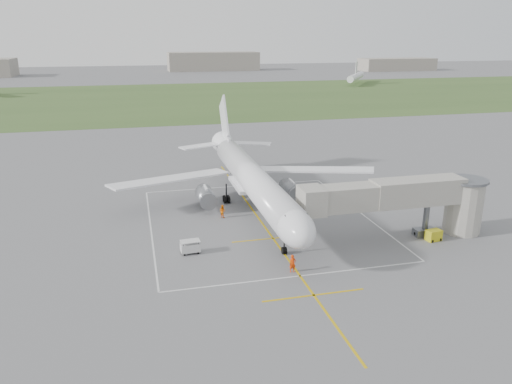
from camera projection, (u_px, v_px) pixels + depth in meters
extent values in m
plane|color=#5D5D5F|center=(253.00, 211.00, 68.63)|extent=(700.00, 700.00, 0.00)
cube|color=#385525|center=(173.00, 99.00, 188.94)|extent=(700.00, 120.00, 0.02)
cube|color=#CAA00B|center=(262.00, 224.00, 64.00)|extent=(0.25, 60.00, 0.01)
cube|color=#CAA00B|center=(314.00, 295.00, 46.41)|extent=(10.00, 0.25, 0.01)
cube|color=#CAA00B|center=(273.00, 238.00, 59.37)|extent=(10.00, 0.25, 0.01)
cube|color=silver|center=(236.00, 186.00, 79.73)|extent=(28.00, 0.20, 0.01)
cube|color=silver|center=(300.00, 276.00, 50.11)|extent=(28.00, 0.20, 0.01)
cube|color=silver|center=(151.00, 231.00, 61.72)|extent=(0.20, 32.00, 0.01)
cube|color=silver|center=(360.00, 212.00, 68.13)|extent=(0.20, 32.00, 0.01)
cylinder|color=white|center=(253.00, 179.00, 67.27)|extent=(3.80, 36.00, 3.80)
ellipsoid|color=white|center=(295.00, 227.00, 50.61)|extent=(3.80, 7.22, 3.80)
cube|color=black|center=(298.00, 221.00, 49.46)|extent=(2.40, 1.60, 0.99)
cone|color=white|center=(225.00, 145.00, 86.12)|extent=(3.80, 6.00, 3.80)
cube|color=white|center=(311.00, 170.00, 75.48)|extent=(17.93, 11.24, 1.23)
cube|color=white|center=(171.00, 179.00, 70.67)|extent=(17.93, 11.24, 1.23)
cube|color=white|center=(248.00, 184.00, 70.51)|extent=(4.20, 8.00, 0.50)
cube|color=white|center=(224.00, 120.00, 85.47)|extent=(0.30, 7.89, 8.65)
cube|color=white|center=(227.00, 140.00, 84.34)|extent=(0.35, 5.00, 1.20)
cube|color=white|center=(249.00, 143.00, 86.75)|extent=(7.85, 5.03, 0.20)
cube|color=white|center=(201.00, 146.00, 84.82)|extent=(7.85, 5.03, 0.20)
cylinder|color=slate|center=(291.00, 189.00, 71.79)|extent=(2.30, 4.20, 2.30)
cube|color=white|center=(292.00, 185.00, 71.27)|extent=(0.25, 2.40, 1.20)
cylinder|color=slate|center=(206.00, 196.00, 68.95)|extent=(2.30, 4.20, 2.30)
cube|color=white|center=(206.00, 191.00, 68.43)|extent=(0.25, 2.40, 1.20)
cylinder|color=black|center=(284.00, 243.00, 54.81)|extent=(0.18, 0.18, 2.60)
cylinder|color=black|center=(283.00, 250.00, 55.06)|extent=(0.28, 0.80, 0.80)
cylinder|color=black|center=(285.00, 250.00, 55.11)|extent=(0.28, 0.80, 0.80)
cylinder|color=black|center=(265.00, 190.00, 73.03)|extent=(0.22, 0.22, 2.80)
cylinder|color=black|center=(264.00, 197.00, 72.92)|extent=(0.32, 0.96, 0.96)
cylinder|color=black|center=(268.00, 197.00, 73.05)|extent=(0.32, 0.96, 0.96)
cylinder|color=black|center=(263.00, 196.00, 73.57)|extent=(0.32, 0.96, 0.96)
cylinder|color=black|center=(266.00, 195.00, 73.70)|extent=(0.32, 0.96, 0.96)
cylinder|color=black|center=(226.00, 193.00, 71.71)|extent=(0.22, 0.22, 2.80)
cylinder|color=black|center=(225.00, 200.00, 71.59)|extent=(0.32, 0.96, 0.96)
cylinder|color=black|center=(229.00, 200.00, 71.72)|extent=(0.32, 0.96, 0.96)
cylinder|color=black|center=(224.00, 199.00, 72.24)|extent=(0.32, 0.96, 0.96)
cylinder|color=black|center=(228.00, 198.00, 72.37)|extent=(0.32, 0.96, 0.96)
cube|color=gray|center=(348.00, 198.00, 56.22)|extent=(11.09, 2.90, 2.80)
cube|color=gray|center=(417.00, 191.00, 58.18)|extent=(11.09, 3.10, 3.00)
cube|color=gray|center=(312.00, 201.00, 55.22)|extent=(2.60, 3.40, 3.00)
cylinder|color=slate|center=(426.00, 219.00, 59.62)|extent=(0.70, 0.70, 4.20)
cube|color=slate|center=(424.00, 232.00, 60.12)|extent=(2.60, 1.40, 0.90)
cylinder|color=gray|center=(464.00, 207.00, 60.44)|extent=(4.40, 4.40, 6.40)
cylinder|color=slate|center=(467.00, 180.00, 59.41)|extent=(5.00, 5.00, 0.30)
cylinder|color=black|center=(417.00, 233.00, 59.92)|extent=(0.70, 0.30, 0.70)
cylinder|color=black|center=(432.00, 232.00, 60.38)|extent=(0.70, 0.30, 0.70)
cube|color=gold|center=(434.00, 235.00, 58.62)|extent=(1.88, 1.39, 1.29)
cylinder|color=black|center=(432.00, 241.00, 58.12)|extent=(0.23, 0.40, 0.38)
cylinder|color=black|center=(440.00, 239.00, 58.57)|extent=(0.23, 0.40, 0.38)
cube|color=silver|center=(190.00, 247.00, 55.15)|extent=(2.21, 1.42, 0.94)
cube|color=silver|center=(190.00, 241.00, 54.94)|extent=(2.21, 1.42, 0.07)
cylinder|color=black|center=(183.00, 248.00, 54.39)|extent=(0.07, 0.07, 1.11)
cylinder|color=black|center=(199.00, 246.00, 54.89)|extent=(0.07, 0.07, 1.11)
cylinder|color=black|center=(182.00, 245.00, 55.32)|extent=(0.07, 0.07, 1.11)
cylinder|color=black|center=(197.00, 243.00, 55.82)|extent=(0.07, 0.07, 1.11)
cylinder|color=black|center=(184.00, 254.00, 54.67)|extent=(0.18, 0.35, 0.34)
cylinder|color=black|center=(198.00, 252.00, 55.12)|extent=(0.18, 0.35, 0.34)
cylinder|color=black|center=(183.00, 251.00, 55.52)|extent=(0.18, 0.35, 0.34)
cylinder|color=black|center=(196.00, 249.00, 55.97)|extent=(0.18, 0.35, 0.34)
imported|color=#E73807|center=(293.00, 264.00, 50.69)|extent=(0.70, 0.47, 1.87)
imported|color=orange|center=(222.00, 211.00, 65.95)|extent=(1.04, 1.08, 1.75)
cube|color=gray|center=(213.00, 61.00, 335.13)|extent=(60.00, 20.00, 12.00)
cube|color=gray|center=(397.00, 64.00, 335.45)|extent=(50.00, 18.00, 8.00)
cylinder|color=white|center=(356.00, 77.00, 243.12)|extent=(20.54, 28.32, 3.20)
cube|color=white|center=(356.00, 67.00, 241.76)|extent=(2.48, 3.48, 5.50)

